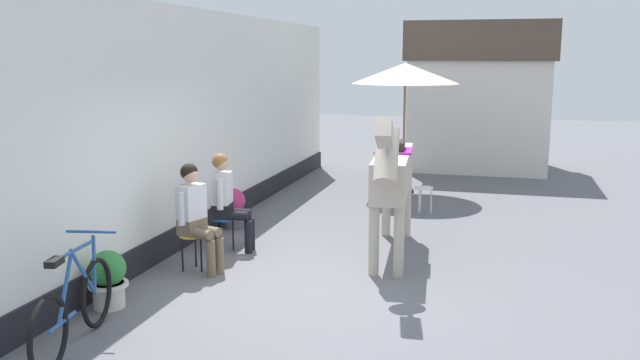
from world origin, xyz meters
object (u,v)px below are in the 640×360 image
(cafe_parasol, at_px, (405,74))
(saddled_horse_center, at_px, (392,173))
(flower_planter_near, at_px, (108,278))
(flower_planter_far, at_px, (233,207))
(leaning_bicycle, at_px, (75,308))
(seated_visitor_far, at_px, (227,197))
(seated_visitor_near, at_px, (195,212))
(spare_stool_white, at_px, (424,190))

(cafe_parasol, bearing_deg, saddled_horse_center, -83.81)
(saddled_horse_center, distance_m, cafe_parasol, 4.64)
(flower_planter_near, distance_m, cafe_parasol, 7.75)
(saddled_horse_center, height_order, flower_planter_far, saddled_horse_center)
(leaning_bicycle, bearing_deg, seated_visitor_far, 88.01)
(saddled_horse_center, distance_m, flower_planter_far, 2.96)
(flower_planter_far, bearing_deg, flower_planter_near, -89.60)
(saddled_horse_center, xyz_separation_m, cafe_parasol, (-0.48, 4.46, 1.20))
(saddled_horse_center, distance_m, flower_planter_near, 3.88)
(saddled_horse_center, bearing_deg, seated_visitor_near, -150.76)
(seated_visitor_near, relative_size, flower_planter_far, 2.17)
(seated_visitor_near, xyz_separation_m, leaning_bicycle, (-0.09, -2.41, -0.38))
(flower_planter_near, relative_size, spare_stool_white, 1.39)
(flower_planter_near, xyz_separation_m, cafe_parasol, (2.19, 7.15, 2.03))
(flower_planter_far, bearing_deg, cafe_parasol, 58.13)
(seated_visitor_near, relative_size, saddled_horse_center, 0.46)
(seated_visitor_far, relative_size, cafe_parasol, 0.54)
(cafe_parasol, xyz_separation_m, spare_stool_white, (0.62, -1.73, -1.96))
(seated_visitor_near, relative_size, flower_planter_near, 2.17)
(flower_planter_far, height_order, leaning_bicycle, leaning_bicycle)
(seated_visitor_far, relative_size, leaning_bicycle, 0.80)
(flower_planter_far, bearing_deg, spare_stool_white, 32.87)
(seated_visitor_near, xyz_separation_m, seated_visitor_far, (0.02, 0.95, 0.00))
(flower_planter_far, bearing_deg, saddled_horse_center, -18.40)
(seated_visitor_near, height_order, saddled_horse_center, saddled_horse_center)
(seated_visitor_near, height_order, seated_visitor_far, same)
(leaning_bicycle, relative_size, cafe_parasol, 0.67)
(flower_planter_near, height_order, spare_stool_white, flower_planter_near)
(flower_planter_near, distance_m, leaning_bicycle, 1.04)
(seated_visitor_near, height_order, spare_stool_white, seated_visitor_near)
(saddled_horse_center, relative_size, spare_stool_white, 6.51)
(leaning_bicycle, height_order, spare_stool_white, leaning_bicycle)
(seated_visitor_near, bearing_deg, seated_visitor_far, 88.50)
(seated_visitor_far, xyz_separation_m, flower_planter_near, (-0.40, -2.36, -0.44))
(seated_visitor_near, bearing_deg, flower_planter_far, 100.51)
(seated_visitor_near, distance_m, seated_visitor_far, 0.95)
(leaning_bicycle, relative_size, spare_stool_white, 3.77)
(flower_planter_far, relative_size, cafe_parasol, 0.25)
(seated_visitor_far, height_order, flower_planter_near, seated_visitor_far)
(spare_stool_white, bearing_deg, seated_visitor_far, -128.15)
(seated_visitor_near, distance_m, cafe_parasol, 6.22)
(flower_planter_far, bearing_deg, seated_visitor_far, -70.71)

